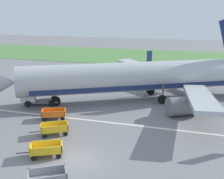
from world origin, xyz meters
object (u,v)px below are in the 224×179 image
Objects in this scene: baggage_cart_second_in_row at (47,178)px; service_truck_beside_carts at (33,96)px; airplane at (146,77)px; baggage_cart_fourth_in_row at (54,129)px; baggage_cart_third_in_row at (46,149)px; baggage_cart_far_end at (54,114)px.

service_truck_beside_carts reaches higher than baggage_cart_second_in_row.
baggage_cart_fourth_in_row is (-5.94, -13.73, -2.45)m from airplane.
baggage_cart_third_in_row is 1.03× the size of baggage_cart_fourth_in_row.
service_truck_beside_carts is (-10.43, 15.01, 0.50)m from baggage_cart_second_in_row.
baggage_cart_far_end is (-7.99, -10.06, -2.45)m from airplane.
baggage_cart_third_in_row is at bearing 120.61° from baggage_cart_second_in_row.
baggage_cart_second_in_row is 0.96× the size of baggage_cart_far_end.
baggage_cart_fourth_in_row is (-1.43, 3.98, 0.00)m from baggage_cart_third_in_row.
baggage_cart_third_in_row is 0.73× the size of service_truck_beside_carts.
service_truck_beside_carts reaches higher than baggage_cart_far_end.
baggage_cart_far_end is (-3.48, 7.65, 0.00)m from baggage_cart_third_in_row.
baggage_cart_second_in_row is 0.97× the size of baggage_cart_third_in_row.
baggage_cart_second_in_row is 8.41m from baggage_cart_fourth_in_row.
baggage_cart_third_in_row is at bearing -53.93° from service_truck_beside_carts.
airplane is 9.81× the size of baggage_cart_third_in_row.
airplane is at bearing 83.68° from baggage_cart_second_in_row.
service_truck_beside_carts reaches higher than baggage_cart_third_in_row.
baggage_cart_fourth_in_row is 10.10m from service_truck_beside_carts.
airplane is 9.68× the size of baggage_cart_far_end.
baggage_cart_third_in_row is at bearing -104.29° from airplane.
baggage_cart_second_in_row is at bearing -96.32° from airplane.
baggage_cart_second_in_row is 1.00× the size of baggage_cart_fourth_in_row.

